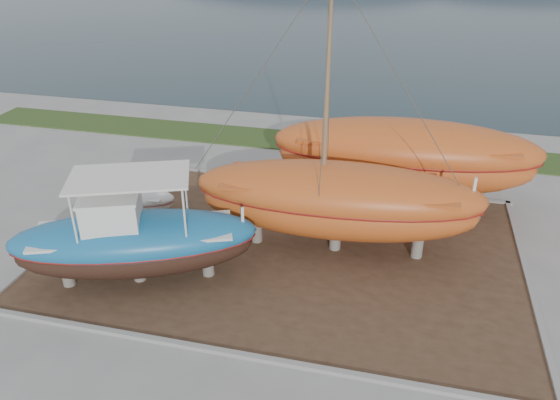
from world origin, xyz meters
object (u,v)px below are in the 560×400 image
(blue_caique, at_px, (133,230))
(white_dinghy, at_px, (127,202))
(orange_sailboat, at_px, (342,123))
(orange_bare_hull, at_px, (403,164))

(blue_caique, relative_size, white_dinghy, 1.98)
(white_dinghy, bearing_deg, orange_sailboat, -8.32)
(white_dinghy, bearing_deg, orange_bare_hull, 14.33)
(white_dinghy, height_order, orange_bare_hull, orange_bare_hull)
(blue_caique, xyz_separation_m, orange_bare_hull, (8.88, 8.33, -0.15))
(blue_caique, xyz_separation_m, white_dinghy, (-2.67, 4.25, -1.42))
(blue_caique, relative_size, orange_bare_hull, 0.73)
(blue_caique, distance_m, white_dinghy, 5.22)
(orange_bare_hull, bearing_deg, blue_caique, -139.47)
(white_dinghy, height_order, orange_sailboat, orange_sailboat)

